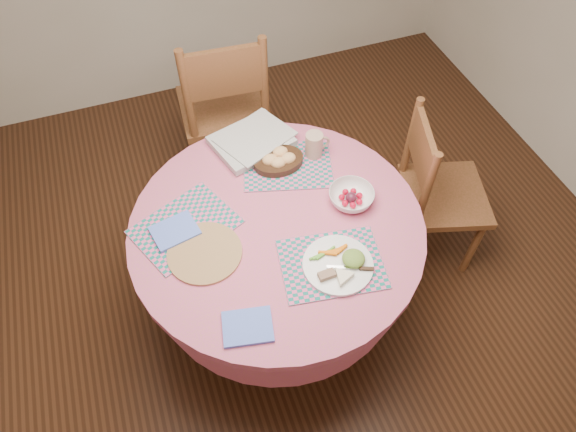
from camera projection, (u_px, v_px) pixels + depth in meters
name	position (u px, v px, depth m)	size (l,w,h in m)	color
ground	(279.00, 308.00, 2.73)	(4.00, 4.00, 0.00)	#331C0F
room_envelope	(270.00, 8.00, 1.37)	(4.01, 4.01, 2.71)	silver
dining_table	(278.00, 250.00, 2.29)	(1.24, 1.24, 0.75)	#C85D68
chair_right	(436.00, 190.00, 2.60)	(0.52, 0.53, 0.93)	brown
chair_back	(225.00, 107.00, 2.89)	(0.52, 0.50, 1.05)	brown
placemat_front	(332.00, 264.00, 2.01)	(0.40, 0.30, 0.01)	#137066
placemat_left	(185.00, 227.00, 2.12)	(0.40, 0.30, 0.01)	#137066
placemat_back	(288.00, 165.00, 2.34)	(0.40, 0.30, 0.01)	#137066
wicker_trivet	(205.00, 253.00, 2.04)	(0.30, 0.30, 0.01)	olive
napkin_near	(248.00, 327.00, 1.84)	(0.18, 0.14, 0.01)	#5875E2
napkin_far	(175.00, 231.00, 2.10)	(0.18, 0.14, 0.01)	#5875E2
dinner_plate	(340.00, 264.00, 1.99)	(0.28, 0.28, 0.05)	white
bread_bowl	(279.00, 160.00, 2.31)	(0.23, 0.23, 0.08)	black
latte_mug	(315.00, 145.00, 2.33)	(0.12, 0.08, 0.12)	tan
fruit_bowl	(351.00, 197.00, 2.19)	(0.22, 0.22, 0.06)	white
newspaper_stack	(252.00, 140.00, 2.40)	(0.42, 0.36, 0.04)	silver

